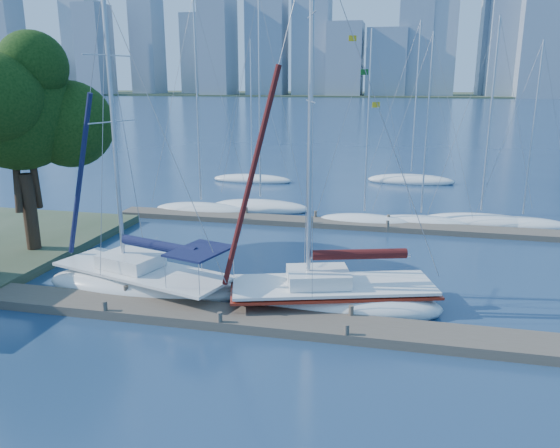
# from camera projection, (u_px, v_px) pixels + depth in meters

# --- Properties ---
(ground) EXTENTS (700.00, 700.00, 0.00)m
(ground) POSITION_uv_depth(u_px,v_px,m) (227.00, 322.00, 22.51)
(ground) COLOR navy
(ground) RESTS_ON ground
(near_dock) EXTENTS (26.00, 2.00, 0.40)m
(near_dock) POSITION_uv_depth(u_px,v_px,m) (227.00, 317.00, 22.46)
(near_dock) COLOR brown
(near_dock) RESTS_ON ground
(far_dock) EXTENTS (30.00, 1.80, 0.36)m
(far_dock) POSITION_uv_depth(u_px,v_px,m) (328.00, 223.00, 37.12)
(far_dock) COLOR brown
(far_dock) RESTS_ON ground
(far_shore) EXTENTS (800.00, 100.00, 1.50)m
(far_shore) POSITION_uv_depth(u_px,v_px,m) (394.00, 95.00, 324.10)
(far_shore) COLOR #38472D
(far_shore) RESTS_ON ground
(tree) EXTENTS (8.84, 8.08, 12.05)m
(tree) POSITION_uv_depth(u_px,v_px,m) (18.00, 108.00, 28.50)
(tree) COLOR black
(tree) RESTS_ON ground
(sailboat_navy) EXTENTS (10.01, 5.71, 14.04)m
(sailboat_navy) POSITION_uv_depth(u_px,v_px,m) (142.00, 271.00, 25.40)
(sailboat_navy) COLOR white
(sailboat_navy) RESTS_ON ground
(sailboat_maroon) EXTENTS (9.85, 5.61, 15.81)m
(sailboat_maroon) POSITION_uv_depth(u_px,v_px,m) (333.00, 282.00, 23.64)
(sailboat_maroon) COLOR white
(sailboat_maroon) RESTS_ON ground
(bg_boat_0) EXTENTS (7.48, 4.70, 15.58)m
(bg_boat_0) POSITION_uv_depth(u_px,v_px,m) (201.00, 209.00, 40.53)
(bg_boat_0) COLOR white
(bg_boat_0) RESTS_ON ground
(bg_boat_1) EXTENTS (7.89, 4.80, 15.98)m
(bg_boat_1) POSITION_uv_depth(u_px,v_px,m) (261.00, 206.00, 41.43)
(bg_boat_1) COLOR white
(bg_boat_1) RESTS_ON ground
(bg_boat_2) EXTENTS (6.51, 2.39, 13.10)m
(bg_boat_2) POSITION_uv_depth(u_px,v_px,m) (364.00, 221.00, 37.43)
(bg_boat_2) COLOR white
(bg_boat_2) RESTS_ON ground
(bg_boat_3) EXTENTS (6.93, 3.07, 12.86)m
(bg_boat_3) POSITION_uv_depth(u_px,v_px,m) (421.00, 222.00, 37.24)
(bg_boat_3) COLOR white
(bg_boat_3) RESTS_ON ground
(bg_boat_4) EXTENTS (8.08, 5.28, 13.85)m
(bg_boat_4) POSITION_uv_depth(u_px,v_px,m) (480.00, 221.00, 37.19)
(bg_boat_4) COLOR white
(bg_boat_4) RESTS_ON ground
(bg_boat_5) EXTENTS (6.34, 2.70, 12.35)m
(bg_boat_5) POSITION_uv_depth(u_px,v_px,m) (522.00, 224.00, 36.68)
(bg_boat_5) COLOR white
(bg_boat_5) RESTS_ON ground
(bg_boat_6) EXTENTS (8.03, 4.04, 13.51)m
(bg_boat_6) POSITION_uv_depth(u_px,v_px,m) (252.00, 179.00, 52.84)
(bg_boat_6) COLOR white
(bg_boat_6) RESTS_ON ground
(bg_boat_7) EXTENTS (8.46, 3.95, 15.14)m
(bg_boat_7) POSITION_uv_depth(u_px,v_px,m) (411.00, 180.00, 52.17)
(bg_boat_7) COLOR white
(bg_boat_7) RESTS_ON ground
(skyline) EXTENTS (503.00, 51.31, 96.71)m
(skyline) POSITION_uv_depth(u_px,v_px,m) (443.00, 30.00, 282.12)
(skyline) COLOR slate
(skyline) RESTS_ON ground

